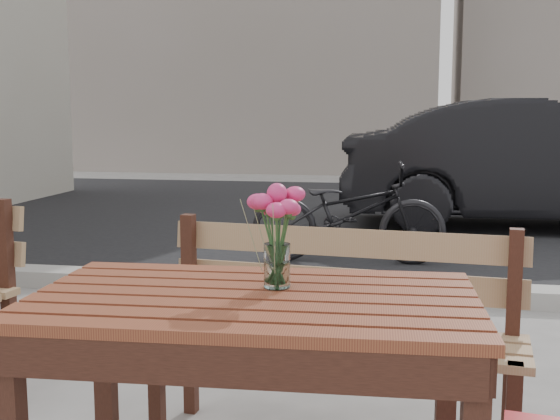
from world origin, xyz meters
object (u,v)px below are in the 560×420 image
main_vase (277,223)px  parked_car (538,164)px  main_table (254,338)px  bicycle (348,213)px

main_vase → parked_car: parked_car is taller
main_table → main_vase: 0.33m
main_vase → main_table: bearing=-119.1°
parked_car → bicycle: (-1.93, -2.22, -0.28)m
parked_car → bicycle: 2.96m
parked_car → main_table: bearing=161.4°
main_table → parked_car: parked_car is taller
parked_car → bicycle: parked_car is taller
main_vase → bicycle: 3.97m
main_vase → bicycle: main_vase is taller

